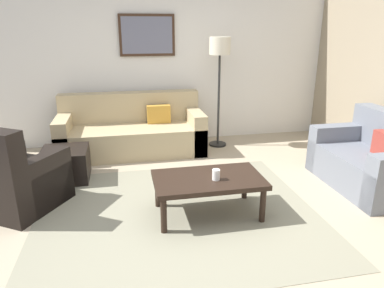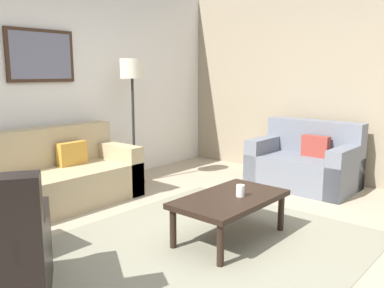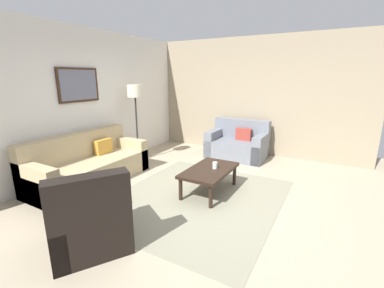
{
  "view_description": "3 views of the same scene",
  "coord_description": "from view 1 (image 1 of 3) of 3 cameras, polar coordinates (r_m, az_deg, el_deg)",
  "views": [
    {
      "loc": [
        -0.49,
        -3.2,
        1.84
      ],
      "look_at": [
        0.2,
        0.2,
        0.68
      ],
      "focal_mm": 32.72,
      "sensor_mm": 36.0,
      "label": 1
    },
    {
      "loc": [
        -2.58,
        -2.11,
        1.53
      ],
      "look_at": [
        0.23,
        0.33,
        0.86
      ],
      "focal_mm": 37.46,
      "sensor_mm": 36.0,
      "label": 2
    },
    {
      "loc": [
        -3.33,
        -1.79,
        1.89
      ],
      "look_at": [
        0.02,
        0.1,
        0.88
      ],
      "focal_mm": 24.26,
      "sensor_mm": 36.0,
      "label": 3
    }
  ],
  "objects": [
    {
      "name": "framed_artwork",
      "position": [
        5.73,
        -7.33,
        17.17
      ],
      "size": [
        0.86,
        0.04,
        0.63
      ],
      "color": "#382316"
    },
    {
      "name": "area_rug",
      "position": [
        3.72,
        -2.43,
        -11.18
      ],
      "size": [
        2.87,
        2.47,
        0.01
      ],
      "primitive_type": "cube",
      "color": "gray",
      "rests_on": "ground_plane"
    },
    {
      "name": "coffee_table",
      "position": [
        3.56,
        2.67,
        -6.21
      ],
      "size": [
        1.1,
        0.64,
        0.41
      ],
      "color": "black",
      "rests_on": "ground_plane"
    },
    {
      "name": "ground_plane",
      "position": [
        3.72,
        -2.43,
        -11.23
      ],
      "size": [
        8.0,
        8.0,
        0.0
      ],
      "primitive_type": "plane",
      "color": "tan"
    },
    {
      "name": "ottoman",
      "position": [
        4.7,
        -19.88,
        -3.14
      ],
      "size": [
        0.56,
        0.56,
        0.4
      ],
      "primitive_type": "cube",
      "color": "black",
      "rests_on": "ground_plane"
    },
    {
      "name": "couch_loveseat",
      "position": [
        4.75,
        27.73,
        -2.67
      ],
      "size": [
        0.87,
        1.34,
        0.88
      ],
      "color": "slate",
      "rests_on": "ground_plane"
    },
    {
      "name": "lamp_standing",
      "position": [
        5.5,
        4.54,
        13.89
      ],
      "size": [
        0.32,
        0.32,
        1.71
      ],
      "color": "black",
      "rests_on": "ground_plane"
    },
    {
      "name": "cup",
      "position": [
        3.47,
        3.94,
        -5.01
      ],
      "size": [
        0.08,
        0.08,
        0.11
      ],
      "primitive_type": "cylinder",
      "color": "white",
      "rests_on": "coffee_table"
    },
    {
      "name": "rear_partition",
      "position": [
        5.83,
        -6.83,
        13.99
      ],
      "size": [
        6.0,
        0.12,
        2.8
      ],
      "primitive_type": "cube",
      "color": "silver",
      "rests_on": "ground_plane"
    },
    {
      "name": "couch_main",
      "position": [
        5.51,
        -9.73,
        1.92
      ],
      "size": [
        2.16,
        0.91,
        0.88
      ],
      "color": "tan",
      "rests_on": "ground_plane"
    },
    {
      "name": "armchair_leather",
      "position": [
        4.12,
        -27.34,
        -5.6
      ],
      "size": [
        1.1,
        1.1,
        0.95
      ],
      "color": "black",
      "rests_on": "ground_plane"
    }
  ]
}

